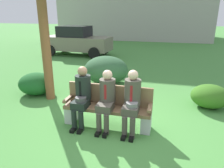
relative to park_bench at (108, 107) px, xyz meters
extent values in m
plane|color=#47893D|center=(0.15, 0.00, -0.42)|extent=(80.00, 80.00, 0.00)
cube|color=brown|center=(0.00, -0.06, -0.01)|extent=(1.92, 0.44, 0.07)
cube|color=brown|center=(0.00, 0.13, 0.25)|extent=(1.92, 0.06, 0.45)
cube|color=brown|center=(-0.92, -0.06, 0.13)|extent=(0.08, 0.44, 0.06)
cube|color=brown|center=(0.92, -0.06, 0.13)|extent=(0.08, 0.44, 0.06)
cube|color=silver|center=(-0.86, -0.06, -0.23)|extent=(0.20, 0.37, 0.38)
cube|color=silver|center=(0.86, -0.06, -0.23)|extent=(0.20, 0.37, 0.38)
cube|color=#1E2823|center=(-0.55, -0.23, 0.11)|extent=(0.32, 0.38, 0.16)
cylinder|color=#1E2823|center=(-0.63, -0.42, -0.20)|extent=(0.11, 0.11, 0.45)
cylinder|color=#1E2823|center=(-0.47, -0.42, -0.20)|extent=(0.11, 0.11, 0.45)
cube|color=black|center=(-0.63, -0.48, -0.39)|extent=(0.09, 0.22, 0.07)
cube|color=black|center=(-0.47, -0.48, -0.39)|extent=(0.09, 0.22, 0.07)
cylinder|color=#1E2823|center=(-0.55, -0.04, 0.43)|extent=(0.34, 0.34, 0.54)
cube|color=black|center=(-0.55, -0.20, 0.45)|extent=(0.05, 0.01, 0.34)
sphere|color=#9E7556|center=(-0.55, -0.04, 0.79)|extent=(0.21, 0.21, 0.21)
cylinder|color=#464646|center=(-0.53, -0.25, 0.23)|extent=(0.24, 0.24, 0.09)
cube|color=#4C473D|center=(0.00, -0.23, 0.11)|extent=(0.32, 0.38, 0.16)
cylinder|color=#4C473D|center=(-0.08, -0.42, -0.20)|extent=(0.11, 0.11, 0.45)
cylinder|color=#4C473D|center=(0.08, -0.42, -0.20)|extent=(0.11, 0.11, 0.45)
cube|color=black|center=(-0.08, -0.48, -0.39)|extent=(0.09, 0.22, 0.07)
cube|color=black|center=(0.08, -0.48, -0.39)|extent=(0.09, 0.22, 0.07)
cylinder|color=#4C473D|center=(0.00, -0.04, 0.41)|extent=(0.34, 0.34, 0.50)
cube|color=maroon|center=(0.00, -0.20, 0.43)|extent=(0.05, 0.01, 0.32)
sphere|color=beige|center=(0.00, -0.04, 0.75)|extent=(0.21, 0.21, 0.21)
cube|color=#4C473D|center=(0.54, -0.23, 0.11)|extent=(0.32, 0.38, 0.16)
cylinder|color=#4C473D|center=(0.46, -0.42, -0.20)|extent=(0.11, 0.11, 0.45)
cylinder|color=#4C473D|center=(0.62, -0.42, -0.20)|extent=(0.11, 0.11, 0.45)
cube|color=black|center=(0.46, -0.48, -0.39)|extent=(0.09, 0.22, 0.07)
cube|color=black|center=(0.62, -0.48, -0.39)|extent=(0.09, 0.22, 0.07)
cylinder|color=#4C473D|center=(0.54, -0.04, 0.43)|extent=(0.34, 0.34, 0.54)
cube|color=maroon|center=(0.54, -0.20, 0.45)|extent=(0.05, 0.01, 0.34)
sphere|color=beige|center=(0.54, -0.04, 0.79)|extent=(0.21, 0.21, 0.21)
cylinder|color=slate|center=(0.57, -0.25, 0.23)|extent=(0.24, 0.24, 0.09)
cylinder|color=brown|center=(-2.07, 1.06, 1.47)|extent=(0.25, 0.25, 3.79)
ellipsoid|color=#305A36|center=(-0.89, 2.86, 0.06)|extent=(1.55, 1.42, 0.97)
ellipsoid|color=#1C5923|center=(-2.66, 1.26, -0.09)|extent=(1.07, 0.98, 0.67)
ellipsoid|color=#386E1E|center=(2.35, 1.60, -0.12)|extent=(0.98, 0.90, 0.61)
cube|color=slate|center=(-4.02, 7.53, 0.28)|extent=(3.98, 1.77, 0.76)
cube|color=black|center=(-4.17, 7.53, 0.96)|extent=(1.77, 1.45, 0.60)
cylinder|color=black|center=(-2.61, 8.23, -0.10)|extent=(0.65, 0.17, 0.64)
cylinder|color=black|center=(-2.70, 6.67, -0.10)|extent=(0.65, 0.17, 0.64)
cylinder|color=black|center=(-5.34, 8.38, -0.10)|extent=(0.65, 0.17, 0.64)
cylinder|color=black|center=(-5.42, 6.82, -0.10)|extent=(0.65, 0.17, 0.64)
camera|label=1|loc=(1.20, -4.15, 1.99)|focal=34.33mm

